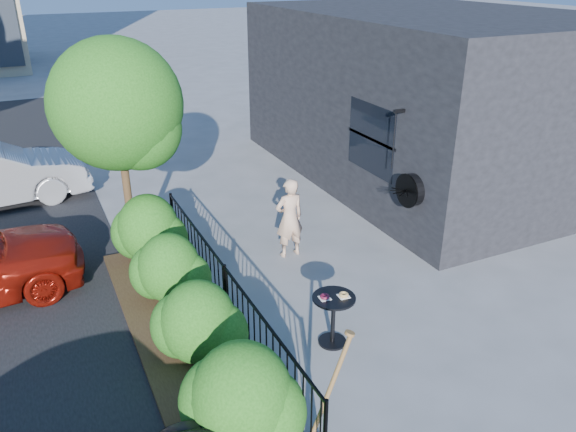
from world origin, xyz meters
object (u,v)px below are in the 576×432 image
woman (289,218)px  shovel (327,400)px  patio_tree (122,113)px  cafe_table (333,311)px

woman → shovel: (-1.61, -4.31, -0.08)m
patio_tree → woman: (2.59, -1.04, -2.00)m
patio_tree → cafe_table: bearing=-61.9°
patio_tree → cafe_table: 4.78m
shovel → woman: bearing=69.5°
woman → shovel: bearing=67.1°
cafe_table → shovel: shovel is taller
cafe_table → shovel: (-1.02, -1.63, 0.14)m
cafe_table → patio_tree: bearing=118.1°
patio_tree → cafe_table: size_ratio=4.77×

